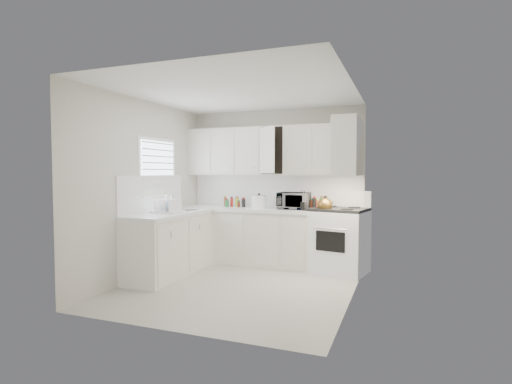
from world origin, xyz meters
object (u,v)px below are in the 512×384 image
at_px(stove, 338,231).
at_px(tea_kettle, 325,204).
at_px(utensil_crock, 303,200).
at_px(rice_cooker, 259,201).
at_px(microwave, 294,199).
at_px(dish_rack, 168,205).

relative_size(stove, tea_kettle, 4.68).
height_order(tea_kettle, utensil_crock, utensil_crock).
bearing_deg(rice_cooker, stove, 9.21).
distance_m(microwave, dish_rack, 1.99).
xyz_separation_m(rice_cooker, dish_rack, (-1.00, -1.17, -0.01)).
xyz_separation_m(stove, rice_cooker, (-1.31, 0.02, 0.44)).
relative_size(stove, rice_cooker, 5.12).
xyz_separation_m(stove, dish_rack, (-2.32, -1.15, 0.43)).
bearing_deg(utensil_crock, dish_rack, -149.31).
distance_m(tea_kettle, utensil_crock, 0.36).
bearing_deg(stove, microwave, -173.55).
bearing_deg(stove, tea_kettle, -127.44).
bearing_deg(rice_cooker, utensil_crock, 2.09).
relative_size(tea_kettle, microwave, 0.56).
xyz_separation_m(tea_kettle, rice_cooker, (-1.13, 0.18, 0.01)).
bearing_deg(dish_rack, rice_cooker, 53.60).
bearing_deg(utensil_crock, rice_cooker, 171.87).
distance_m(tea_kettle, dish_rack, 2.35).
height_order(tea_kettle, rice_cooker, rice_cooker).
relative_size(microwave, rice_cooker, 1.97).
relative_size(rice_cooker, utensil_crock, 0.78).
distance_m(stove, utensil_crock, 0.72).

